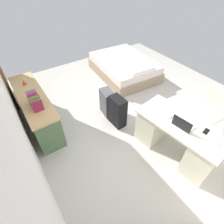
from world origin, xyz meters
The scene contains 14 objects.
ground_plane centered at (0.00, 0.00, 0.00)m, with size 5.90×5.90×0.00m, color beige.
wall_back centered at (0.00, 2.05, 1.43)m, with size 4.90×0.10×2.87m, color white.
desk centered at (-1.31, -0.12, 0.38)m, with size 1.52×0.85×0.73m.
office_chair centered at (-1.29, -0.98, 0.42)m, with size 0.52×0.52×0.94m.
credenza centered at (0.77, 1.67, 0.37)m, with size 1.80×0.48×0.74m.
bed centered at (1.37, -1.00, 0.24)m, with size 2.00×1.54×0.58m.
suitcase_black centered at (-0.16, 0.32, 0.33)m, with size 0.36×0.22×0.67m, color black.
suitcase_spare_grey centered at (0.24, 0.31, 0.30)m, with size 0.36×0.22×0.59m, color #4C4C51.
laptop centered at (-1.36, -0.05, 0.78)m, with size 0.34×0.26×0.21m.
computer_mouse centered at (-1.10, -0.06, 0.74)m, with size 0.06×0.10×0.03m, color white.
cell_phone_near_laptop centered at (-1.63, -0.28, 0.73)m, with size 0.07×0.14×0.01m, color black.
desk_lamp centered at (-1.81, -0.19, 0.98)m, with size 0.16×0.11×0.34m.
book_row centered at (0.40, 1.67, 0.85)m, with size 0.35×0.17×0.24m.
figurine_small centered at (1.20, 1.67, 0.79)m, with size 0.08×0.08×0.11m, color red.
Camera 1 is at (-2.30, 1.90, 2.77)m, focal length 28.48 mm.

